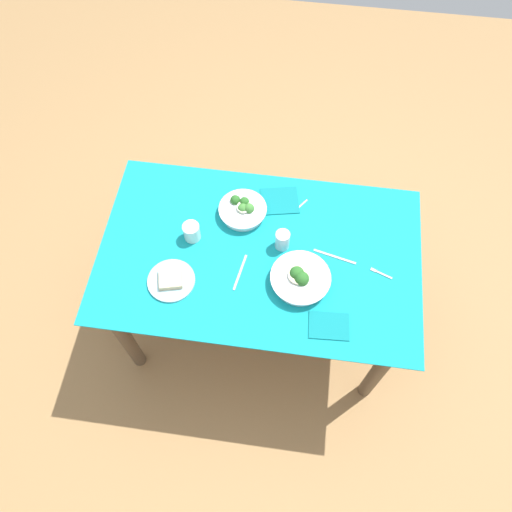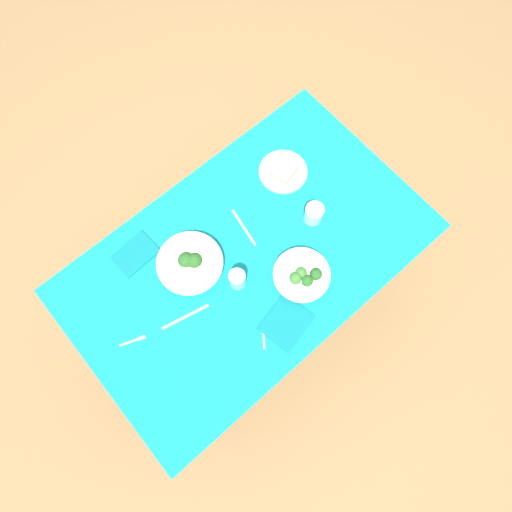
% 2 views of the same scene
% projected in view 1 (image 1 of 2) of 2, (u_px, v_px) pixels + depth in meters
% --- Properties ---
extents(ground_plane, '(6.00, 6.00, 0.00)m').
position_uv_depth(ground_plane, '(259.00, 317.00, 2.97)').
color(ground_plane, '#9E7547').
extents(dining_table, '(1.47, 0.90, 0.78)m').
position_uv_depth(dining_table, '(259.00, 266.00, 2.39)').
color(dining_table, teal).
rests_on(dining_table, ground_plane).
extents(broccoli_bowl_far, '(0.27, 0.27, 0.09)m').
position_uv_depth(broccoli_bowl_far, '(300.00, 279.00, 2.19)').
color(broccoli_bowl_far, white).
rests_on(broccoli_bowl_far, dining_table).
extents(broccoli_bowl_near, '(0.23, 0.23, 0.08)m').
position_uv_depth(broccoli_bowl_near, '(243.00, 210.00, 2.37)').
color(broccoli_bowl_near, white).
rests_on(broccoli_bowl_near, dining_table).
extents(bread_side_plate, '(0.21, 0.21, 0.04)m').
position_uv_depth(bread_side_plate, '(171.00, 280.00, 2.21)').
color(bread_side_plate, '#99C6D1').
rests_on(bread_side_plate, dining_table).
extents(water_glass_center, '(0.07, 0.07, 0.10)m').
position_uv_depth(water_glass_center, '(282.00, 240.00, 2.26)').
color(water_glass_center, silver).
rests_on(water_glass_center, dining_table).
extents(water_glass_side, '(0.08, 0.08, 0.09)m').
position_uv_depth(water_glass_side, '(192.00, 232.00, 2.29)').
color(water_glass_side, silver).
rests_on(water_glass_side, dining_table).
extents(fork_by_far_bowl, '(0.07, 0.09, 0.00)m').
position_uv_depth(fork_by_far_bowl, '(299.00, 207.00, 2.41)').
color(fork_by_far_bowl, '#B7B7BC').
rests_on(fork_by_far_bowl, dining_table).
extents(fork_by_near_bowl, '(0.10, 0.05, 0.00)m').
position_uv_depth(fork_by_near_bowl, '(380.00, 273.00, 2.24)').
color(fork_by_near_bowl, '#B7B7BC').
rests_on(fork_by_near_bowl, dining_table).
extents(table_knife_left, '(0.20, 0.06, 0.00)m').
position_uv_depth(table_knife_left, '(335.00, 257.00, 2.28)').
color(table_knife_left, '#B7B7BC').
rests_on(table_knife_left, dining_table).
extents(table_knife_right, '(0.04, 0.18, 0.00)m').
position_uv_depth(table_knife_right, '(240.00, 272.00, 2.24)').
color(table_knife_right, '#B7B7BC').
rests_on(table_knife_right, dining_table).
extents(napkin_folded_upper, '(0.21, 0.19, 0.01)m').
position_uv_depth(napkin_folded_upper, '(280.00, 201.00, 2.43)').
color(napkin_folded_upper, '#0F777D').
rests_on(napkin_folded_upper, dining_table).
extents(napkin_folded_lower, '(0.18, 0.13, 0.01)m').
position_uv_depth(napkin_folded_lower, '(329.00, 326.00, 2.11)').
color(napkin_folded_lower, '#0F777D').
rests_on(napkin_folded_lower, dining_table).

